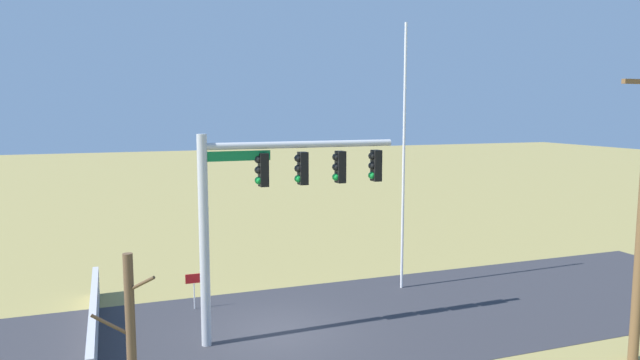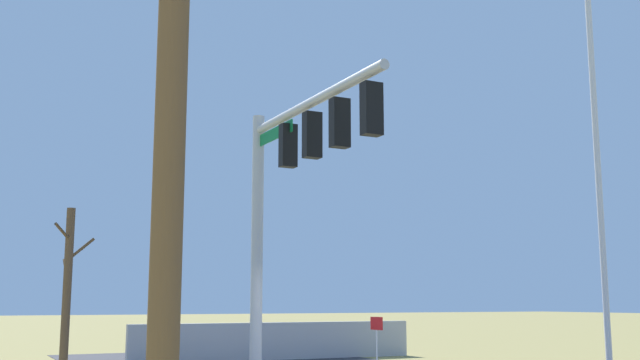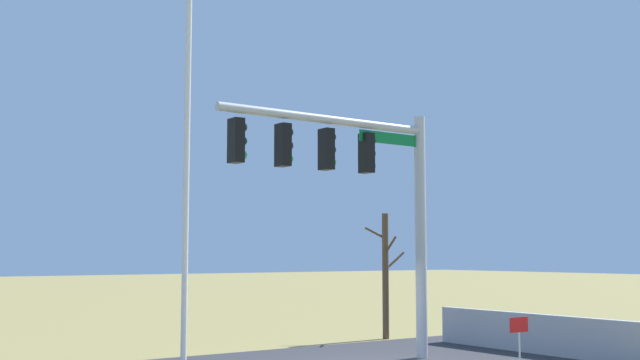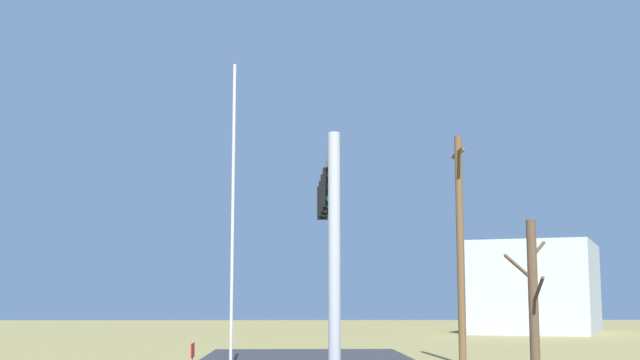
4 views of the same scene
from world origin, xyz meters
TOP-DOWN VIEW (x-y plane):
  - signal_mast at (0.31, 0.35)m, footprint 5.92×0.40m
  - flagpole at (-5.54, -2.48)m, footprint 0.10×0.10m
  - utility_pole at (-8.34, 5.33)m, footprint 1.90×0.26m
  - bare_tree at (4.39, 4.31)m, footprint 1.27×1.02m
  - open_sign at (2.14, -2.82)m, footprint 0.56×0.04m
  - distant_building at (-37.83, 16.39)m, footprint 12.82×11.32m

SIDE VIEW (x-z plane):
  - open_sign at x=2.14m, z-range 0.30..1.52m
  - bare_tree at x=4.39m, z-range 0.06..3.87m
  - distant_building at x=-37.83m, z-range 0.00..6.13m
  - utility_pole at x=-8.34m, z-range 0.16..8.16m
  - signal_mast at x=0.31m, z-range 1.32..7.36m
  - flagpole at x=-5.54m, z-range 0.00..9.80m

